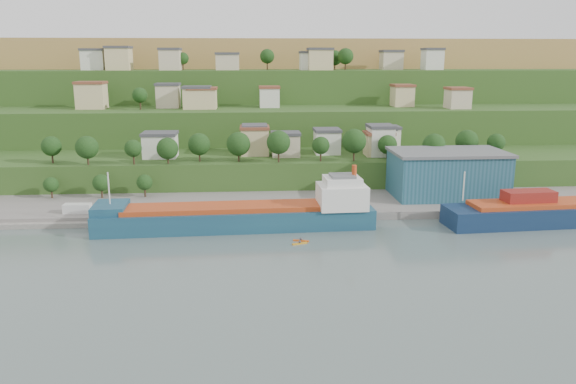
{
  "coord_description": "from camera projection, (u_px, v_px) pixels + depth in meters",
  "views": [
    {
      "loc": [
        -7.95,
        -118.65,
        39.63
      ],
      "look_at": [
        1.18,
        15.0,
        7.63
      ],
      "focal_mm": 35.0,
      "sensor_mm": 36.0,
      "label": 1
    }
  ],
  "objects": [
    {
      "name": "cargo_ship_near",
      "position": [
        245.0,
        217.0,
        133.61
      ],
      "size": [
        66.21,
        13.01,
        16.93
      ],
      "rotation": [
        0.0,
        0.0,
        0.04
      ],
      "color": "navy",
      "rests_on": "ground"
    },
    {
      "name": "hillside",
      "position": [
        265.0,
        137.0,
        288.54
      ],
      "size": [
        360.0,
        211.08,
        96.0
      ],
      "color": "#284719",
      "rests_on": "ground"
    },
    {
      "name": "kayak_orange",
      "position": [
        301.0,
        240.0,
        124.62
      ],
      "size": [
        3.61,
        1.66,
        0.9
      ],
      "rotation": [
        0.0,
        0.0,
        -0.3
      ],
      "color": "#D24F12",
      "rests_on": "ground"
    },
    {
      "name": "cargo_ship_far",
      "position": [
        576.0,
        212.0,
        138.11
      ],
      "size": [
        61.88,
        14.36,
        16.66
      ],
      "rotation": [
        0.0,
        0.0,
        0.07
      ],
      "color": "#0E213D",
      "rests_on": "ground"
    },
    {
      "name": "kayak_yellow",
      "position": [
        300.0,
        243.0,
        122.72
      ],
      "size": [
        3.46,
        1.75,
        0.87
      ],
      "rotation": [
        0.0,
        0.0,
        0.35
      ],
      "color": "orange",
      "rests_on": "ground"
    },
    {
      "name": "warehouse",
      "position": [
        447.0,
        173.0,
        156.09
      ],
      "size": [
        31.09,
        19.14,
        12.8
      ],
      "rotation": [
        0.0,
        0.0,
        0.0
      ],
      "color": "#1D4A58",
      "rests_on": "quay"
    },
    {
      "name": "quay",
      "position": [
        353.0,
        207.0,
        153.37
      ],
      "size": [
        220.0,
        26.0,
        4.0
      ],
      "primitive_type": "cube",
      "color": "slate",
      "rests_on": "ground"
    },
    {
      "name": "pebble_beach",
      "position": [
        66.0,
        218.0,
        142.57
      ],
      "size": [
        40.0,
        18.0,
        2.4
      ],
      "primitive_type": "cube",
      "color": "slate",
      "rests_on": "ground"
    },
    {
      "name": "caravan",
      "position": [
        78.0,
        210.0,
        140.07
      ],
      "size": [
        6.69,
        2.99,
        3.07
      ],
      "primitive_type": "cube",
      "rotation": [
        0.0,
        0.0,
        -0.04
      ],
      "color": "silver",
      "rests_on": "pebble_beach"
    },
    {
      "name": "dinghy",
      "position": [
        109.0,
        212.0,
        142.41
      ],
      "size": [
        4.62,
        2.61,
        0.87
      ],
      "primitive_type": "cube",
      "rotation": [
        0.0,
        0.0,
        -0.24
      ],
      "color": "silver",
      "rests_on": "pebble_beach"
    },
    {
      "name": "ground",
      "position": [
        287.0,
        241.0,
        124.87
      ],
      "size": [
        500.0,
        500.0,
        0.0
      ],
      "primitive_type": "plane",
      "color": "#4C5D59",
      "rests_on": "ground"
    }
  ]
}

